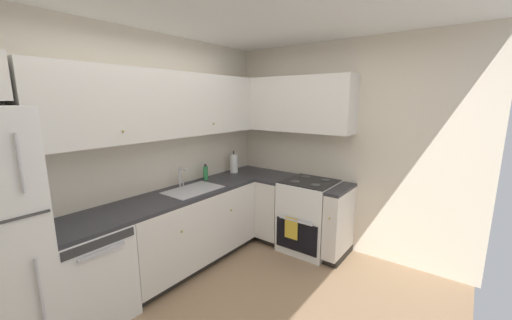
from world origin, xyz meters
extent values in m
cube|color=beige|center=(0.00, 1.52, 1.29)|extent=(3.80, 0.05, 2.59)
cube|color=beige|center=(1.88, 0.00, 1.29)|extent=(0.05, 3.09, 2.59)
cylinder|color=silver|center=(-1.18, 0.75, 0.60)|extent=(0.02, 0.02, 0.66)
cylinder|color=silver|center=(-1.18, 0.75, 1.52)|extent=(0.02, 0.02, 0.36)
cube|color=white|center=(-0.72, 1.19, 0.43)|extent=(0.60, 0.60, 0.85)
cube|color=#333333|center=(-0.72, 0.89, 0.80)|extent=(0.55, 0.01, 0.07)
cube|color=silver|center=(-0.72, 0.88, 0.73)|extent=(0.36, 0.02, 0.02)
cube|color=silver|center=(0.42, 1.19, 0.47)|extent=(1.67, 0.60, 0.76)
cube|color=black|center=(0.42, 1.22, 0.04)|extent=(1.67, 0.54, 0.09)
sphere|color=tan|center=(0.05, 0.88, 0.61)|extent=(0.02, 0.02, 0.02)
sphere|color=tan|center=(0.78, 0.88, 0.61)|extent=(0.02, 0.02, 0.02)
cube|color=#2D2D33|center=(0.41, 1.19, 0.87)|extent=(2.87, 0.60, 0.03)
cube|color=silver|center=(1.55, 0.74, 0.47)|extent=(0.60, 0.31, 0.76)
cube|color=black|center=(1.58, 0.74, 0.04)|extent=(0.54, 0.31, 0.09)
cube|color=silver|center=(1.55, -0.14, 0.47)|extent=(0.60, 0.17, 0.76)
cube|color=black|center=(1.58, -0.14, 0.04)|extent=(0.54, 0.17, 0.09)
sphere|color=tan|center=(1.24, -0.14, 0.61)|extent=(0.02, 0.02, 0.02)
cube|color=#2D2D33|center=(1.55, 0.74, 0.87)|extent=(0.60, 0.31, 0.03)
cube|color=#2D2D33|center=(1.55, -0.14, 0.87)|extent=(0.60, 0.17, 0.03)
cube|color=white|center=(1.57, 0.26, 0.44)|extent=(0.64, 0.62, 0.89)
cube|color=black|center=(1.24, 0.26, 0.28)|extent=(0.02, 0.55, 0.37)
cube|color=silver|center=(1.22, 0.26, 0.49)|extent=(0.02, 0.43, 0.02)
cube|color=black|center=(1.57, 0.26, 0.89)|extent=(0.59, 0.60, 0.01)
cube|color=white|center=(1.88, 0.26, 0.96)|extent=(0.03, 0.60, 0.15)
cylinder|color=#4C4C4C|center=(1.43, 0.13, 0.90)|extent=(0.11, 0.11, 0.01)
cylinder|color=#4C4C4C|center=(1.43, 0.40, 0.90)|extent=(0.11, 0.11, 0.01)
cylinder|color=#4C4C4C|center=(1.71, 0.13, 0.90)|extent=(0.11, 0.11, 0.01)
cylinder|color=#4C4C4C|center=(1.71, 0.40, 0.90)|extent=(0.11, 0.11, 0.01)
cube|color=gold|center=(1.22, 0.32, 0.38)|extent=(0.02, 0.17, 0.26)
cube|color=silver|center=(0.25, 1.33, 1.83)|extent=(2.55, 0.32, 0.69)
sphere|color=tan|center=(-0.31, 1.16, 1.61)|extent=(0.02, 0.02, 0.02)
sphere|color=tan|center=(0.82, 1.16, 1.61)|extent=(0.02, 0.02, 0.02)
cube|color=silver|center=(1.69, 0.66, 1.83)|extent=(0.32, 1.67, 0.69)
cube|color=#B7B7BC|center=(0.46, 1.16, 0.89)|extent=(0.63, 0.40, 0.01)
cube|color=gray|center=(0.46, 1.16, 0.84)|extent=(0.58, 0.36, 0.09)
cube|color=#99999E|center=(0.46, 1.16, 0.86)|extent=(0.02, 0.35, 0.06)
cylinder|color=silver|center=(0.46, 1.39, 1.00)|extent=(0.02, 0.02, 0.23)
cylinder|color=silver|center=(0.46, 1.32, 1.11)|extent=(0.02, 0.15, 0.02)
cylinder|color=silver|center=(0.51, 1.39, 0.92)|extent=(0.02, 0.02, 0.06)
cylinder|color=#338C4C|center=(0.86, 1.37, 0.98)|extent=(0.06, 0.06, 0.18)
cylinder|color=#262626|center=(0.86, 1.37, 1.08)|extent=(0.03, 0.03, 0.03)
cylinder|color=white|center=(1.38, 1.35, 1.02)|extent=(0.11, 0.11, 0.26)
cylinder|color=#3F3F3F|center=(1.38, 1.35, 1.04)|extent=(0.02, 0.02, 0.32)
camera|label=1|loc=(-1.70, -1.34, 1.88)|focal=20.92mm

